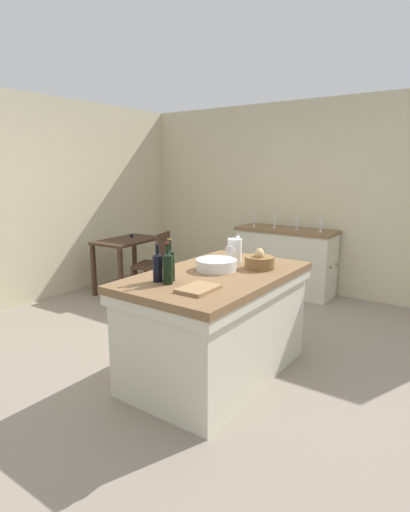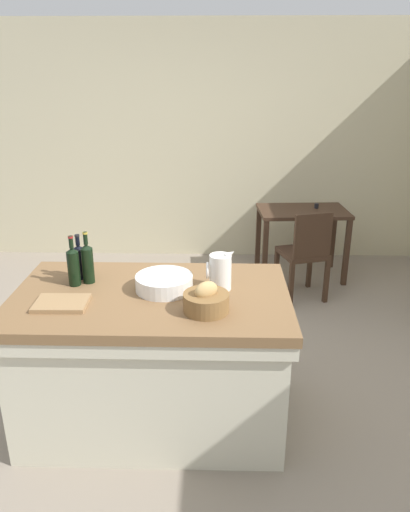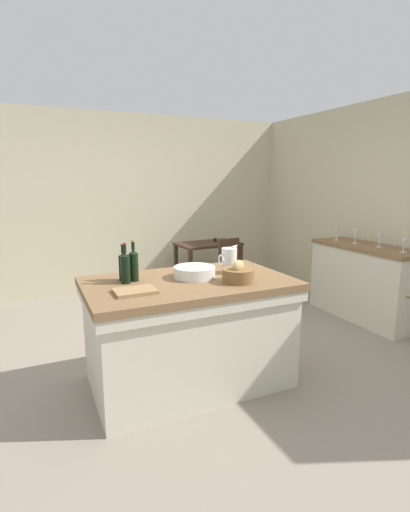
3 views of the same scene
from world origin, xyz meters
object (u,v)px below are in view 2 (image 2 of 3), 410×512
object	(u,v)px
bread_basket	(206,301)
wine_bottle_dark	(88,262)
wine_bottle_green	(73,265)
cutting_board	(61,303)
writing_desk	(302,221)
wine_bottle_amber	(79,261)
wooden_chair	(305,252)
island_table	(153,353)
pitcher	(220,272)
wash_bowl	(164,283)

from	to	relation	value
bread_basket	wine_bottle_dark	world-z (taller)	wine_bottle_dark
wine_bottle_green	cutting_board	bearing A→B (deg)	-90.17
writing_desk	bread_basket	bearing A→B (deg)	-110.20
wine_bottle_amber	wooden_chair	bearing A→B (deg)	42.81
cutting_board	wine_bottle_green	world-z (taller)	wine_bottle_green
bread_basket	wine_bottle_amber	bearing A→B (deg)	151.71
island_table	wooden_chair	world-z (taller)	wooden_chair
pitcher	wine_bottle_green	size ratio (longest dim) A/B	0.82
island_table	wine_bottle_green	size ratio (longest dim) A/B	5.19
wine_bottle_amber	wine_bottle_green	bearing A→B (deg)	-94.32
island_table	pitcher	distance (m)	0.66
wooden_chair	wine_bottle_amber	size ratio (longest dim) A/B	3.13
island_table	wooden_chair	distance (m)	2.15
writing_desk	pitcher	xyz separation A→B (m)	(-0.86, -2.25, 0.37)
pitcher	cutting_board	distance (m)	0.92
pitcher	writing_desk	bearing A→B (deg)	69.08
pitcher	wine_bottle_amber	size ratio (longest dim) A/B	0.90
bread_basket	cutting_board	distance (m)	0.80
cutting_board	island_table	bearing A→B (deg)	18.96
island_table	bread_basket	world-z (taller)	bread_basket
pitcher	wash_bowl	distance (m)	0.34
wine_bottle_dark	wine_bottle_green	world-z (taller)	wine_bottle_dark
island_table	wash_bowl	distance (m)	0.46
wash_bowl	wine_bottle_dark	size ratio (longest dim) A/B	1.05
wooden_chair	cutting_board	xyz separation A→B (m)	(-1.69, -1.93, 0.40)
island_table	wine_bottle_dark	size ratio (longest dim) A/B	5.01
island_table	wine_bottle_amber	xyz separation A→B (m)	(-0.46, 0.22, 0.52)
wooden_chair	island_table	bearing A→B (deg)	-124.41
pitcher	wash_bowl	size ratio (longest dim) A/B	0.76
writing_desk	wooden_chair	world-z (taller)	wooden_chair
wine_bottle_dark	wine_bottle_amber	xyz separation A→B (m)	(-0.07, 0.06, -0.02)
bread_basket	wine_bottle_green	distance (m)	0.87
wooden_chair	wash_bowl	world-z (taller)	wash_bowl
wine_bottle_dark	cutting_board	bearing A→B (deg)	-103.50
island_table	wine_bottle_green	xyz separation A→B (m)	(-0.47, 0.11, 0.53)
cutting_board	bread_basket	bearing A→B (deg)	-3.40
island_table	bread_basket	xyz separation A→B (m)	(0.33, -0.21, 0.46)
wash_bowl	cutting_board	bearing A→B (deg)	-158.23
cutting_board	wine_bottle_dark	world-z (taller)	wine_bottle_dark
wooden_chair	wine_bottle_dark	size ratio (longest dim) A/B	2.77
wine_bottle_dark	writing_desk	bearing A→B (deg)	52.67
cutting_board	wine_bottle_dark	size ratio (longest dim) A/B	0.89
wooden_chair	pitcher	size ratio (longest dim) A/B	3.50
wooden_chair	wine_bottle_green	bearing A→B (deg)	-135.47
writing_desk	cutting_board	bearing A→B (deg)	-124.85
wooden_chair	wash_bowl	size ratio (longest dim) A/B	2.64
island_table	pitcher	size ratio (longest dim) A/B	6.33
writing_desk	wash_bowl	size ratio (longest dim) A/B	2.77
cutting_board	wine_bottle_dark	distance (m)	0.35
pitcher	cutting_board	xyz separation A→B (m)	(-0.88, -0.24, -0.10)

